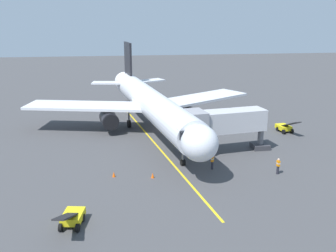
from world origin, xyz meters
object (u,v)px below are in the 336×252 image
Objects in this scene: safety_cone_nose_right at (153,175)px; ground_crew_marshaller at (212,161)px; ground_crew_wing_walker at (217,122)px; safety_cone_nose_left at (114,174)px; jet_bridge at (219,123)px; belt_loader_starboard_side at (72,217)px; belt_loader_portside at (285,127)px; ground_crew_loader at (278,166)px; airplane at (151,104)px.

ground_crew_marshaller is at bearing -168.22° from safety_cone_nose_right.
ground_crew_wing_walker is 3.11× the size of safety_cone_nose_left.
jet_bridge is 2.44× the size of belt_loader_starboard_side.
belt_loader_portside is at bearing -141.88° from belt_loader_starboard_side.
ground_crew_marshaller is 6.78m from ground_crew_loader.
ground_crew_wing_walker reaches higher than safety_cone_nose_left.
belt_loader_portside is (-18.66, 3.26, -3.29)m from airplane.
ground_crew_loader is at bearing 160.68° from ground_crew_marshaller.
airplane is 3.49× the size of jet_bridge.
airplane is 21.03m from ground_crew_loader.
ground_crew_marshaller reaches higher than safety_cone_nose_right.
belt_loader_portside is at bearing -152.72° from safety_cone_nose_left.
belt_loader_portside reaches higher than safety_cone_nose_left.
belt_loader_starboard_side reaches higher than ground_crew_loader.
ground_crew_wing_walker is at bearing -84.55° from ground_crew_loader.
airplane is 23.54× the size of ground_crew_marshaller.
ground_crew_marshaller is at bearing -19.32° from ground_crew_loader.
jet_bridge is at bearing -137.53° from belt_loader_starboard_side.
belt_loader_portside is at bearing -117.10° from ground_crew_loader.
ground_crew_marshaller and ground_crew_wing_walker have the same top height.
safety_cone_nose_right is at bearing -3.88° from ground_crew_loader.
airplane reaches higher than ground_crew_wing_walker.
belt_loader_portside is (-8.91, 3.64, -0.17)m from ground_crew_wing_walker.
airplane is at bearing -71.56° from ground_crew_marshaller.
ground_crew_loader is 16.93m from safety_cone_nose_left.
jet_bridge reaches higher than safety_cone_nose_left.
belt_loader_portside is 27.07m from safety_cone_nose_left.
ground_crew_loader is 3.11× the size of safety_cone_nose_right.
belt_loader_portside reaches higher than ground_crew_loader.
belt_loader_starboard_side is (8.69, 24.72, -3.29)m from airplane.
safety_cone_nose_right is (6.54, 1.36, -0.61)m from ground_crew_marshaller.
ground_crew_wing_walker is at bearing -104.19° from jet_bridge.
ground_crew_loader reaches higher than safety_cone_nose_right.
ground_crew_loader is at bearing 174.22° from safety_cone_nose_left.
jet_bridge reaches higher than belt_loader_starboard_side.
jet_bridge is at bearing 75.81° from ground_crew_wing_walker.
airplane reaches higher than safety_cone_nose_right.
ground_crew_marshaller is 16.20m from ground_crew_wing_walker.
jet_bridge is (-7.05, 10.32, -0.24)m from airplane.
belt_loader_starboard_side is (27.36, 21.47, 0.00)m from belt_loader_portside.
belt_loader_portside is at bearing -146.73° from safety_cone_nose_right.
belt_loader_starboard_side is (20.14, 7.36, -0.17)m from ground_crew_loader.
jet_bridge is 11.10m from safety_cone_nose_right.
safety_cone_nose_left is (-3.30, -9.06, -0.44)m from belt_loader_starboard_side.
ground_crew_marshaller is at bearing 41.06° from belt_loader_portside.
airplane reaches higher than safety_cone_nose_left.
ground_crew_loader is (-1.69, 17.74, 0.00)m from ground_crew_wing_walker.
airplane reaches higher than jet_bridge.
safety_cone_nose_left is (5.39, 15.66, -3.73)m from airplane.
ground_crew_wing_walker is 3.11× the size of safety_cone_nose_right.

